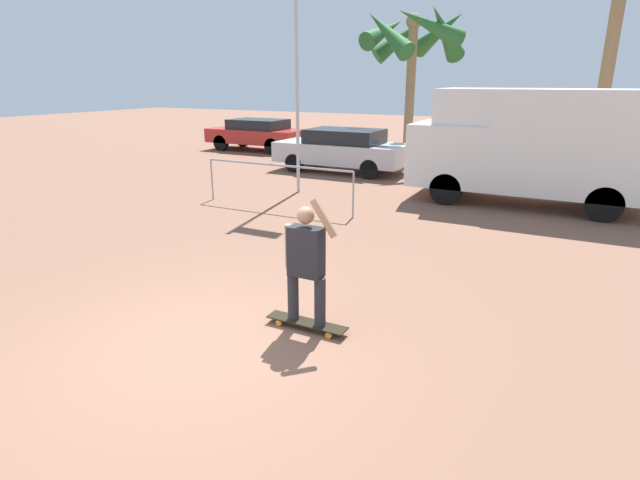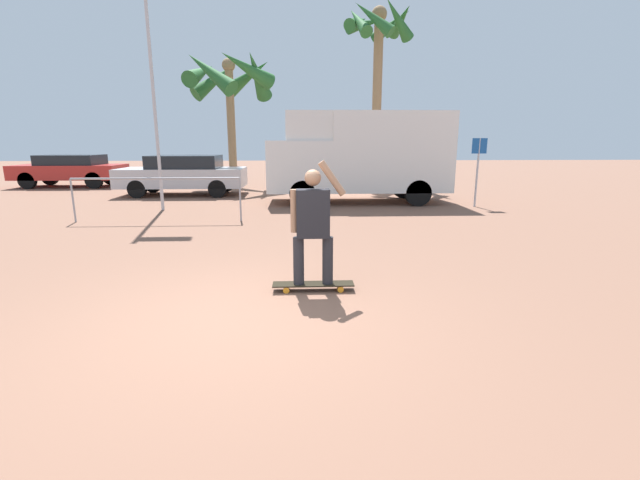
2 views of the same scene
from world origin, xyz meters
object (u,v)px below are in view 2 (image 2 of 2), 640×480
at_px(skateboard, 313,285).
at_px(parked_car_silver, 184,174).
at_px(street_sign, 478,162).
at_px(palm_tree_near_van, 378,39).
at_px(person_skateboarder, 313,221).
at_px(palm_tree_center_background, 230,78).
at_px(camper_van, 360,154).
at_px(parked_car_red, 70,169).
at_px(flagpole, 155,59).

xyz_separation_m(skateboard, parked_car_silver, (-4.39, 10.51, 0.68)).
bearing_deg(street_sign, palm_tree_near_van, 106.59).
height_order(person_skateboarder, street_sign, street_sign).
height_order(palm_tree_center_background, street_sign, palm_tree_center_background).
bearing_deg(palm_tree_center_background, parked_car_silver, -115.70).
bearing_deg(camper_van, palm_tree_near_van, 75.72).
relative_size(camper_van, street_sign, 2.80).
height_order(camper_van, street_sign, camper_van).
bearing_deg(palm_tree_center_background, parked_car_red, 177.72).
bearing_deg(camper_van, skateboard, -101.88).
bearing_deg(camper_van, flagpole, -166.76).
bearing_deg(parked_car_silver, street_sign, -19.24).
xyz_separation_m(parked_car_red, palm_tree_near_van, (13.16, 0.08, 5.34)).
bearing_deg(camper_van, palm_tree_center_background, 133.24).
distance_m(flagpole, street_sign, 9.49).
xyz_separation_m(skateboard, palm_tree_near_van, (3.14, 13.76, 6.00)).
relative_size(parked_car_silver, palm_tree_center_background, 0.80).
distance_m(skateboard, palm_tree_near_van, 15.34).
height_order(parked_car_silver, flagpole, flagpole).
bearing_deg(parked_car_red, skateboard, -53.79).
xyz_separation_m(person_skateboarder, flagpole, (-4.00, 6.99, 3.11)).
xyz_separation_m(parked_car_red, flagpole, (6.02, -6.69, 3.31)).
distance_m(palm_tree_near_van, palm_tree_center_background, 6.36).
height_order(parked_car_silver, parked_car_red, parked_car_silver).
relative_size(skateboard, person_skateboarder, 0.67).
bearing_deg(palm_tree_center_background, flagpole, -98.85).
bearing_deg(palm_tree_center_background, person_skateboarder, -77.39).
distance_m(skateboard, person_skateboarder, 0.86).
height_order(camper_van, flagpole, flagpole).
bearing_deg(parked_car_silver, flagpole, -83.63).
height_order(skateboard, parked_car_silver, parked_car_silver).
relative_size(palm_tree_near_van, palm_tree_center_background, 1.36).
height_order(camper_van, parked_car_silver, camper_van).
height_order(person_skateboarder, parked_car_silver, person_skateboarder).
relative_size(camper_van, parked_car_red, 1.30).
bearing_deg(person_skateboarder, street_sign, 54.76).
distance_m(palm_tree_center_background, flagpole, 6.50).
bearing_deg(parked_car_red, palm_tree_center_background, -2.28).
bearing_deg(street_sign, parked_car_silver, 160.76).
bearing_deg(person_skateboarder, palm_tree_center_background, 102.61).
relative_size(palm_tree_center_background, street_sign, 2.74).
xyz_separation_m(parked_car_silver, palm_tree_near_van, (7.53, 3.25, 5.32)).
bearing_deg(palm_tree_near_van, palm_tree_center_background, -176.65).
relative_size(skateboard, palm_tree_center_background, 0.19).
xyz_separation_m(skateboard, flagpole, (-4.00, 6.99, 3.97)).
bearing_deg(parked_car_red, person_skateboarder, -53.79).
xyz_separation_m(person_skateboarder, parked_car_red, (-10.02, 13.68, -0.19)).
bearing_deg(parked_car_red, street_sign, -23.21).
bearing_deg(parked_car_silver, palm_tree_center_background, 64.30).
bearing_deg(camper_van, street_sign, -18.91).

